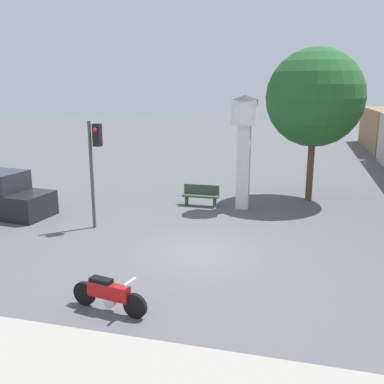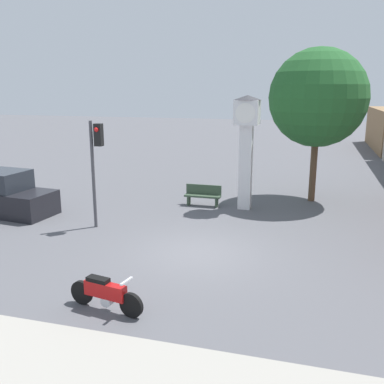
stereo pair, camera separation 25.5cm
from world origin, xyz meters
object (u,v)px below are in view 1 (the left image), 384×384
object	(u,v)px
street_tree	(315,98)
motorcycle	(109,294)
parked_car	(0,197)
bench	(201,195)
clock_tower	(244,135)
traffic_light	(94,155)

from	to	relation	value
street_tree	motorcycle	bearing A→B (deg)	-111.13
motorcycle	parked_car	distance (m)	9.94
bench	parked_car	bearing A→B (deg)	-156.04
street_tree	bench	size ratio (longest dim) A/B	4.28
clock_tower	street_tree	size ratio (longest dim) A/B	0.70
clock_tower	street_tree	world-z (taller)	street_tree
street_tree	clock_tower	bearing A→B (deg)	-142.62
traffic_light	clock_tower	bearing A→B (deg)	40.12
motorcycle	street_tree	distance (m)	13.33
parked_car	street_tree	bearing A→B (deg)	29.62
clock_tower	bench	bearing A→B (deg)	-178.47
clock_tower	street_tree	bearing A→B (deg)	37.38
clock_tower	traffic_light	bearing A→B (deg)	-139.88
motorcycle	street_tree	xyz separation A→B (m)	(4.56, 11.79, 4.24)
motorcycle	traffic_light	xyz separation A→B (m)	(-3.08, 5.57, 2.31)
traffic_light	bench	xyz separation A→B (m)	(2.99, 4.03, -2.25)
traffic_light	street_tree	bearing A→B (deg)	39.14
clock_tower	parked_car	xyz separation A→B (m)	(-9.53, -3.46, -2.44)
motorcycle	street_tree	bearing A→B (deg)	79.21
motorcycle	traffic_light	distance (m)	6.77
clock_tower	bench	size ratio (longest dim) A/B	3.01
traffic_light	motorcycle	bearing A→B (deg)	-61.07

